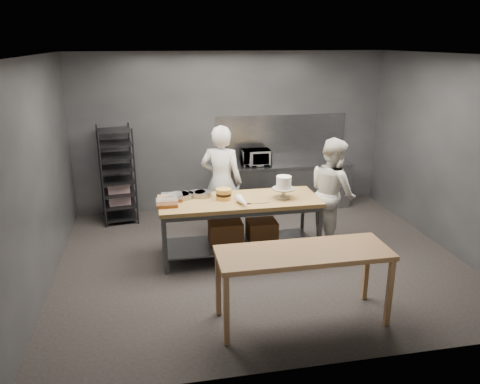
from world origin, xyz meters
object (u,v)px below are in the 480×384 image
(near_counter, at_px, (303,258))
(frosted_cake_stand, at_px, (284,185))
(speed_rack, at_px, (118,176))
(chef_behind, at_px, (221,182))
(work_table, at_px, (240,220))
(chef_right, at_px, (332,193))
(layer_cake, at_px, (224,194))
(microwave, at_px, (256,157))

(near_counter, distance_m, frosted_cake_stand, 1.84)
(speed_rack, xyz_separation_m, chef_behind, (1.73, -1.07, 0.09))
(work_table, bearing_deg, chef_right, 4.88)
(near_counter, relative_size, chef_behind, 1.05)
(speed_rack, distance_m, layer_cake, 2.48)
(work_table, relative_size, frosted_cake_stand, 7.05)
(microwave, bearing_deg, near_counter, -94.74)
(microwave, bearing_deg, layer_cake, -115.90)
(work_table, distance_m, chef_behind, 0.90)
(work_table, height_order, chef_right, chef_right)
(layer_cake, bearing_deg, chef_behind, 83.78)
(layer_cake, bearing_deg, speed_rack, 131.72)
(chef_right, distance_m, layer_cake, 1.77)
(work_table, relative_size, near_counter, 1.20)
(frosted_cake_stand, bearing_deg, layer_cake, 172.10)
(microwave, bearing_deg, speed_rack, -178.23)
(work_table, relative_size, chef_right, 1.36)
(speed_rack, relative_size, chef_right, 0.99)
(chef_behind, bearing_deg, frosted_cake_stand, 154.02)
(speed_rack, bearing_deg, frosted_cake_stand, -37.84)
(work_table, xyz_separation_m, near_counter, (0.37, -1.88, 0.24))
(speed_rack, xyz_separation_m, frosted_cake_stand, (2.54, -1.97, 0.28))
(near_counter, relative_size, frosted_cake_stand, 5.87)
(work_table, height_order, near_counter, work_table)
(work_table, distance_m, layer_cake, 0.49)
(chef_behind, bearing_deg, chef_right, -179.68)
(layer_cake, bearing_deg, near_counter, -72.11)
(chef_right, bearing_deg, layer_cake, 84.95)
(chef_right, relative_size, frosted_cake_stand, 5.17)
(frosted_cake_stand, bearing_deg, chef_behind, 131.95)
(work_table, height_order, frosted_cake_stand, frosted_cake_stand)
(microwave, xyz_separation_m, frosted_cake_stand, (-0.05, -2.05, 0.08))
(chef_right, height_order, layer_cake, chef_right)
(speed_rack, height_order, frosted_cake_stand, speed_rack)
(chef_behind, bearing_deg, near_counter, 123.30)
(near_counter, height_order, frosted_cake_stand, frosted_cake_stand)
(near_counter, bearing_deg, chef_right, 60.32)
(work_table, height_order, speed_rack, speed_rack)
(work_table, distance_m, chef_right, 1.56)
(speed_rack, distance_m, chef_right, 3.83)
(work_table, xyz_separation_m, microwave, (0.69, 1.95, 0.48))
(speed_rack, height_order, chef_behind, chef_behind)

